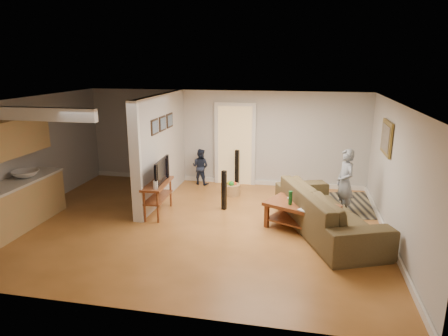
{
  "coord_description": "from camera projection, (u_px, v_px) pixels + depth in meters",
  "views": [
    {
      "loc": [
        2.06,
        -7.35,
        3.23
      ],
      "look_at": [
        0.5,
        0.45,
        1.1
      ],
      "focal_mm": 32.0,
      "sensor_mm": 36.0,
      "label": 1
    }
  ],
  "objects": [
    {
      "name": "coffee_table",
      "position": [
        303.0,
        209.0,
        7.84
      ],
      "size": [
        1.56,
        1.29,
        0.8
      ],
      "rotation": [
        0.0,
        0.0,
        -0.44
      ],
      "color": "#5F2416",
      "rests_on": "ground"
    },
    {
      "name": "toy_basket",
      "position": [
        232.0,
        189.0,
        9.93
      ],
      "size": [
        0.42,
        0.42,
        0.37
      ],
      "color": "olive",
      "rests_on": "ground"
    },
    {
      "name": "area_rug",
      "position": [
        340.0,
        205.0,
        9.27
      ],
      "size": [
        2.82,
        2.3,
        0.01
      ],
      "primitive_type": "cube",
      "rotation": [
        0.0,
        0.0,
        0.21
      ],
      "color": "black",
      "rests_on": "ground"
    },
    {
      "name": "speaker_left",
      "position": [
        224.0,
        190.0,
        8.89
      ],
      "size": [
        0.12,
        0.12,
        0.9
      ],
      "primitive_type": "cube",
      "rotation": [
        0.0,
        0.0,
        -0.35
      ],
      "color": "black",
      "rests_on": "ground"
    },
    {
      "name": "child",
      "position": [
        342.0,
        214.0,
        8.72
      ],
      "size": [
        0.51,
        0.62,
        1.45
      ],
      "primitive_type": "imported",
      "rotation": [
        0.0,
        0.0,
        -1.22
      ],
      "color": "gray",
      "rests_on": "ground"
    },
    {
      "name": "room_shell",
      "position": [
        151.0,
        148.0,
        8.42
      ],
      "size": [
        7.54,
        6.02,
        2.52
      ],
      "color": "beige",
      "rests_on": "ground"
    },
    {
      "name": "sofa",
      "position": [
        326.0,
        231.0,
        7.85
      ],
      "size": [
        2.18,
        3.17,
        0.86
      ],
      "primitive_type": "imported",
      "rotation": [
        0.0,
        0.0,
        1.96
      ],
      "color": "#433F21",
      "rests_on": "ground"
    },
    {
      "name": "ground",
      "position": [
        196.0,
        224.0,
        8.19
      ],
      "size": [
        7.5,
        7.5,
        0.0
      ],
      "primitive_type": "plane",
      "color": "brown",
      "rests_on": "ground"
    },
    {
      "name": "speaker_right",
      "position": [
        237.0,
        168.0,
        10.54
      ],
      "size": [
        0.11,
        0.11,
        0.99
      ],
      "primitive_type": "cube",
      "rotation": [
        0.0,
        0.0,
        -0.15
      ],
      "color": "black",
      "rests_on": "ground"
    },
    {
      "name": "tv_console",
      "position": [
        158.0,
        186.0,
        8.57
      ],
      "size": [
        0.48,
        1.15,
        0.97
      ],
      "rotation": [
        0.0,
        0.0,
        0.06
      ],
      "color": "#5F2416",
      "rests_on": "ground"
    },
    {
      "name": "toddler",
      "position": [
        201.0,
        184.0,
        10.86
      ],
      "size": [
        0.54,
        0.47,
        0.97
      ],
      "primitive_type": "imported",
      "rotation": [
        0.0,
        0.0,
        2.92
      ],
      "color": "#1B2339",
      "rests_on": "ground"
    }
  ]
}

